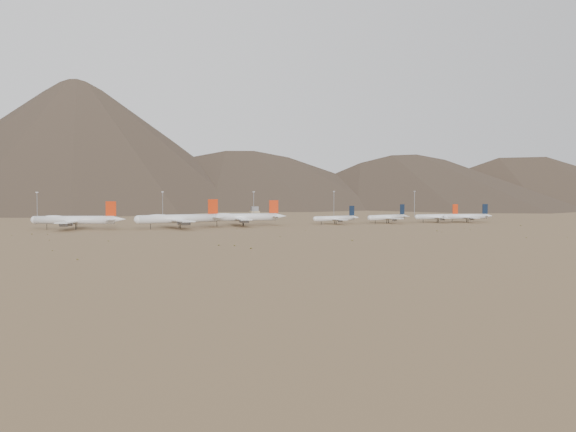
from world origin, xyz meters
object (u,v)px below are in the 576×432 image
object	(u,v)px
widebody_east	(242,217)
widebody_centre	(179,219)
control_tower	(255,214)
widebody_west	(75,220)
narrowbody_a	(336,218)
narrowbody_b	(388,217)

from	to	relation	value
widebody_east	widebody_centre	bearing A→B (deg)	-160.05
widebody_centre	control_tower	xyz separation A→B (m)	(80.66, 98.24, -1.79)
widebody_west	narrowbody_a	size ratio (longest dim) A/B	1.50
widebody_east	narrowbody_a	size ratio (longest dim) A/B	1.52
widebody_west	control_tower	xyz separation A→B (m)	(151.22, 88.84, -1.46)
widebody_centre	narrowbody_b	bearing A→B (deg)	-6.18
narrowbody_b	widebody_west	bearing A→B (deg)	161.85
widebody_centre	control_tower	distance (m)	127.12
widebody_west	control_tower	bearing A→B (deg)	46.61
narrowbody_a	widebody_east	bearing A→B (deg)	166.38
widebody_east	narrowbody_a	distance (m)	76.20
widebody_centre	narrowbody_a	distance (m)	127.33
widebody_east	control_tower	world-z (taller)	widebody_east
widebody_centre	widebody_east	size ratio (longest dim) A/B	1.05
widebody_centre	narrowbody_a	world-z (taller)	widebody_centre
narrowbody_a	narrowbody_b	xyz separation A→B (m)	(45.69, -0.12, 0.26)
control_tower	widebody_east	bearing A→B (deg)	-110.30
widebody_centre	narrowbody_a	xyz separation A→B (m)	(126.39, 15.22, -2.43)
widebody_centre	widebody_east	xyz separation A→B (m)	(50.22, 15.96, -0.42)
widebody_centre	control_tower	size ratio (longest dim) A/B	5.72
widebody_west	narrowbody_a	xyz separation A→B (m)	(196.95, 5.82, -2.09)
widebody_centre	widebody_west	bearing A→B (deg)	161.22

